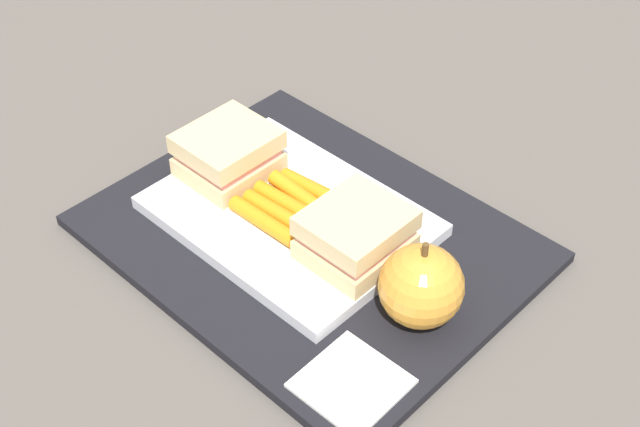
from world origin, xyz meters
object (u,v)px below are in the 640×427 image
at_px(sandwich_half_left, 228,153).
at_px(carrot_sticks_bundle, 289,205).
at_px(food_tray, 289,216).
at_px(sandwich_half_right, 356,235).
at_px(paper_napkin, 351,383).
at_px(apple, 421,286).

height_order(sandwich_half_left, carrot_sticks_bundle, sandwich_half_left).
bearing_deg(food_tray, carrot_sticks_bundle, -13.60).
xyz_separation_m(sandwich_half_right, paper_napkin, (0.08, -0.09, -0.03)).
relative_size(food_tray, carrot_sticks_bundle, 2.90).
bearing_deg(sandwich_half_left, carrot_sticks_bundle, -0.06).
bearing_deg(food_tray, apple, -2.99).
bearing_deg(carrot_sticks_bundle, paper_napkin, -30.58).
bearing_deg(sandwich_half_right, apple, -6.09).
xyz_separation_m(food_tray, carrot_sticks_bundle, (0.00, -0.00, 0.01)).
bearing_deg(apple, sandwich_half_right, 173.91).
bearing_deg(food_tray, sandwich_half_left, 180.00).
height_order(carrot_sticks_bundle, apple, apple).
height_order(carrot_sticks_bundle, paper_napkin, carrot_sticks_bundle).
height_order(food_tray, carrot_sticks_bundle, carrot_sticks_bundle).
relative_size(food_tray, sandwich_half_left, 2.88).
bearing_deg(paper_napkin, sandwich_half_right, 130.97).
distance_m(sandwich_half_left, carrot_sticks_bundle, 0.08).
distance_m(food_tray, sandwich_half_left, 0.08).
xyz_separation_m(food_tray, sandwich_half_left, (-0.08, 0.00, 0.03)).
height_order(food_tray, sandwich_half_right, sandwich_half_right).
distance_m(carrot_sticks_bundle, paper_napkin, 0.19).
distance_m(food_tray, apple, 0.16).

